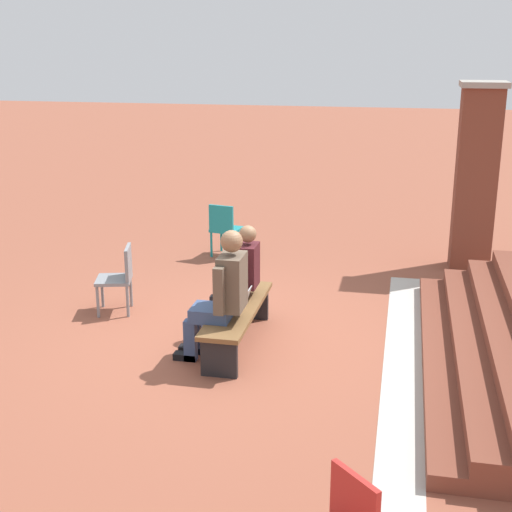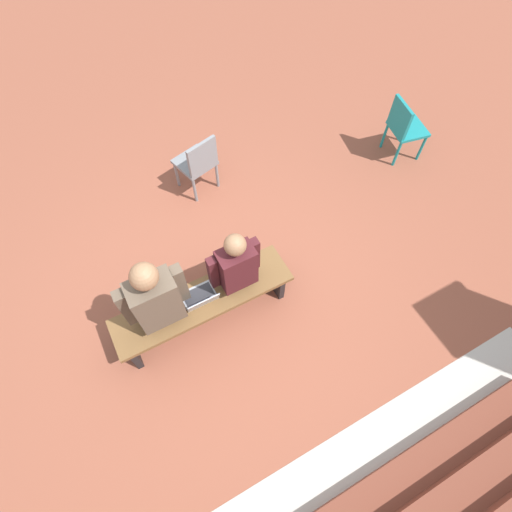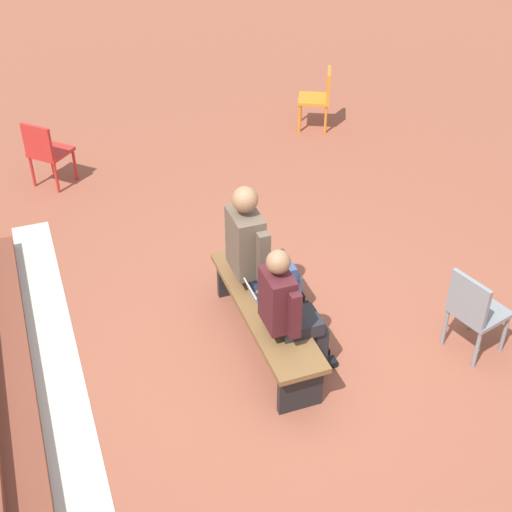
{
  "view_description": "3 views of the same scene",
  "coord_description": "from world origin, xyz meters",
  "px_view_note": "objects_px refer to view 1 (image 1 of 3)",
  "views": [
    {
      "loc": [
        7.29,
        1.74,
        3.24
      ],
      "look_at": [
        -0.08,
        0.19,
        0.96
      ],
      "focal_mm": 50.0,
      "sensor_mm": 36.0,
      "label": 1
    },
    {
      "loc": [
        0.52,
        1.74,
        3.95
      ],
      "look_at": [
        -0.34,
        0.14,
        0.97
      ],
      "focal_mm": 28.0,
      "sensor_mm": 36.0,
      "label": 2
    },
    {
      "loc": [
        -4.26,
        1.74,
        4.4
      ],
      "look_at": [
        0.26,
        0.09,
        0.94
      ],
      "focal_mm": 50.0,
      "sensor_mm": 36.0,
      "label": 3
    }
  ],
  "objects_px": {
    "laptop": "(238,303)",
    "plastic_chair_mid_courtyard": "(120,275)",
    "bench": "(237,315)",
    "plastic_chair_near_bench_right": "(224,227)",
    "person_student": "(239,275)",
    "person_adult": "(222,293)"
  },
  "relations": [
    {
      "from": "laptop",
      "to": "plastic_chair_mid_courtyard",
      "type": "height_order",
      "value": "plastic_chair_mid_courtyard"
    },
    {
      "from": "bench",
      "to": "plastic_chair_near_bench_right",
      "type": "relative_size",
      "value": 2.14
    },
    {
      "from": "person_student",
      "to": "laptop",
      "type": "bearing_deg",
      "value": 10.99
    },
    {
      "from": "person_student",
      "to": "laptop",
      "type": "relative_size",
      "value": 4.0
    },
    {
      "from": "plastic_chair_near_bench_right",
      "to": "person_adult",
      "type": "bearing_deg",
      "value": 13.96
    },
    {
      "from": "person_student",
      "to": "plastic_chair_mid_courtyard",
      "type": "bearing_deg",
      "value": -101.42
    },
    {
      "from": "bench",
      "to": "laptop",
      "type": "height_order",
      "value": "laptop"
    },
    {
      "from": "plastic_chair_near_bench_right",
      "to": "laptop",
      "type": "bearing_deg",
      "value": 16.83
    },
    {
      "from": "laptop",
      "to": "plastic_chair_near_bench_right",
      "type": "height_order",
      "value": "plastic_chair_near_bench_right"
    },
    {
      "from": "bench",
      "to": "plastic_chair_mid_courtyard",
      "type": "relative_size",
      "value": 2.14
    },
    {
      "from": "laptop",
      "to": "plastic_chair_mid_courtyard",
      "type": "bearing_deg",
      "value": -113.13
    },
    {
      "from": "person_student",
      "to": "laptop",
      "type": "distance_m",
      "value": 0.44
    },
    {
      "from": "person_student",
      "to": "plastic_chair_near_bench_right",
      "type": "bearing_deg",
      "value": -162.4
    },
    {
      "from": "plastic_chair_near_bench_right",
      "to": "plastic_chair_mid_courtyard",
      "type": "relative_size",
      "value": 1.0
    },
    {
      "from": "laptop",
      "to": "plastic_chair_near_bench_right",
      "type": "bearing_deg",
      "value": -163.17
    },
    {
      "from": "laptop",
      "to": "plastic_chair_mid_courtyard",
      "type": "relative_size",
      "value": 0.38
    },
    {
      "from": "person_adult",
      "to": "plastic_chair_mid_courtyard",
      "type": "distance_m",
      "value": 1.93
    },
    {
      "from": "bench",
      "to": "person_adult",
      "type": "distance_m",
      "value": 0.56
    },
    {
      "from": "bench",
      "to": "person_student",
      "type": "relative_size",
      "value": 1.41
    },
    {
      "from": "person_adult",
      "to": "plastic_chair_near_bench_right",
      "type": "xyz_separation_m",
      "value": [
        -3.65,
        -0.91,
        -0.27
      ]
    },
    {
      "from": "bench",
      "to": "person_student",
      "type": "xyz_separation_m",
      "value": [
        -0.37,
        -0.06,
        0.34
      ]
    },
    {
      "from": "person_adult",
      "to": "laptop",
      "type": "bearing_deg",
      "value": 167.38
    }
  ]
}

